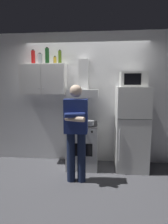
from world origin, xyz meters
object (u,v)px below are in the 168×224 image
bottle_spice_jar (55,60)px  bottle_soda_red (33,57)px  person_standing (76,130)px  bottle_canister_steel (40,59)px  upper_cabinet (44,79)px  bottle_olive_oil (60,57)px  microwave (133,79)px  cooking_pot (89,123)px  range_hood (83,87)px  refrigerator (131,129)px  stove_oven (83,145)px  bottle_wine_green (47,56)px

bottle_spice_jar → bottle_soda_red: bearing=177.5°
person_standing → bottle_canister_steel: (-0.81, 0.71, 1.25)m
person_standing → bottle_soda_red: (-0.96, 0.76, 1.29)m
upper_cabinet → person_standing: 1.35m
bottle_olive_oil → bottle_soda_red: (-0.55, 0.00, 0.01)m
microwave → bottle_canister_steel: bearing=177.3°
cooking_pot → bottle_canister_steel: 1.59m
microwave → bottle_soda_red: bottle_soda_red is taller
microwave → bottle_soda_red: size_ratio=1.66×
range_hood → microwave: (0.95, -0.11, 0.14)m
microwave → cooking_pot: microwave is taller
person_standing → cooking_pot: person_standing is taller
bottle_spice_jar → person_standing: bearing=-55.2°
refrigerator → bottle_spice_jar: 2.01m
person_standing → microwave: bearing=32.0°
refrigerator → person_standing: person_standing is taller
stove_oven → person_standing: person_standing is taller
upper_cabinet → cooking_pot: (0.93, -0.24, -0.83)m
bottle_spice_jar → refrigerator: bearing=-5.0°
stove_oven → refrigerator: 1.02m
refrigerator → bottle_soda_red: size_ratio=5.54×
upper_cabinet → bottle_soda_red: (-0.21, 0.03, 0.44)m
microwave → cooking_pot: (-0.82, -0.14, -0.82)m
person_standing → bottle_spice_jar: 1.52m
cooking_pot → bottle_wine_green: 1.55m
bottle_soda_red → bottle_canister_steel: 0.17m
bottle_olive_oil → range_hood: bearing=-3.1°
bottle_wine_green → bottle_olive_oil: (0.24, 0.04, -0.02)m
range_hood → bottle_olive_oil: 0.75m
range_hood → bottle_olive_oil: bearing=176.9°
upper_cabinet → bottle_soda_red: bearing=172.7°
bottle_wine_green → bottle_canister_steel: bottle_wine_green is taller
microwave → person_standing: microwave is taller
refrigerator → bottle_soda_red: bottle_soda_red is taller
bottle_wine_green → range_hood: bearing=1.5°
range_hood → refrigerator: 1.25m
upper_cabinet → bottle_olive_oil: bearing=4.6°
range_hood → bottle_soda_red: size_ratio=2.60×
range_hood → bottle_soda_red: bottle_soda_red is taller
microwave → bottle_canister_steel: size_ratio=2.24×
range_hood → bottle_canister_steel: size_ratio=3.51×
person_standing → bottle_olive_oil: size_ratio=5.95×
bottle_spice_jar → stove_oven: bearing=-13.2°
microwave → bottle_spice_jar: size_ratio=3.11×
upper_cabinet → refrigerator: 2.00m
microwave → bottle_olive_oil: 1.49m
stove_oven → bottle_wine_green: size_ratio=2.73×
upper_cabinet → bottle_spice_jar: (0.24, 0.01, 0.37)m
person_standing → bottle_spice_jar: size_ratio=10.64×
microwave → bottle_soda_red: bearing=176.1°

